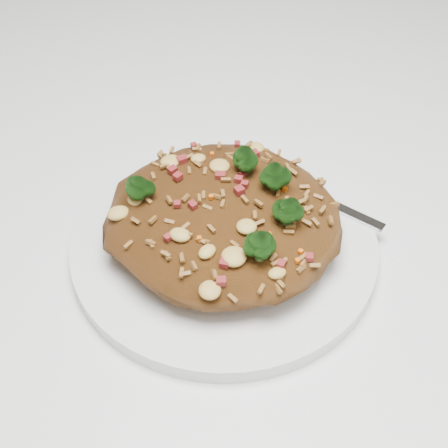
{
  "coord_description": "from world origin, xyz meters",
  "views": [
    {
      "loc": [
        0.02,
        -0.38,
        1.12
      ],
      "look_at": [
        -0.03,
        -0.06,
        0.78
      ],
      "focal_mm": 50.0,
      "sensor_mm": 36.0,
      "label": 1
    }
  ],
  "objects": [
    {
      "name": "dining_table",
      "position": [
        0.0,
        0.0,
        0.66
      ],
      "size": [
        1.2,
        0.8,
        0.75
      ],
      "color": "white",
      "rests_on": "ground"
    },
    {
      "name": "fried_rice",
      "position": [
        -0.03,
        -0.06,
        0.79
      ],
      "size": [
        0.18,
        0.17,
        0.07
      ],
      "color": "brown",
      "rests_on": "plate"
    },
    {
      "name": "plate",
      "position": [
        -0.03,
        -0.06,
        0.76
      ],
      "size": [
        0.24,
        0.24,
        0.01
      ],
      "primitive_type": "cylinder",
      "color": "white",
      "rests_on": "dining_table"
    },
    {
      "name": "fork",
      "position": [
        0.03,
        0.0,
        0.77
      ],
      "size": [
        0.15,
        0.09,
        0.0
      ],
      "rotation": [
        0.0,
        0.0,
        -0.47
      ],
      "color": "silver",
      "rests_on": "plate"
    }
  ]
}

